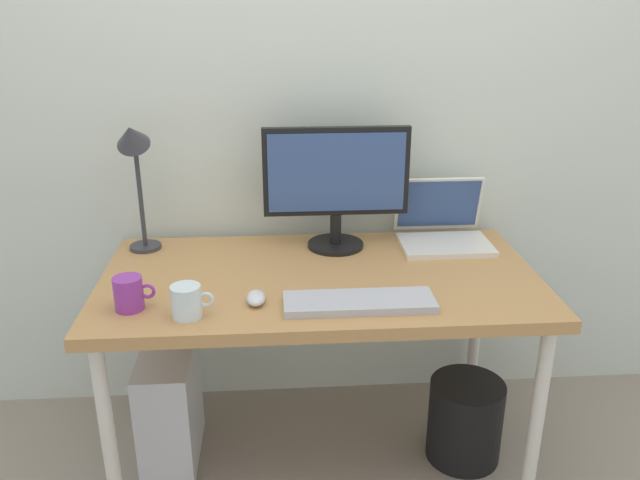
# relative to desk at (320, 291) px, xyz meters

# --- Properties ---
(ground_plane) EXTENTS (6.00, 6.00, 0.00)m
(ground_plane) POSITION_rel_desk_xyz_m (0.00, 0.00, -0.65)
(ground_plane) COLOR gray
(back_wall) EXTENTS (4.40, 0.04, 2.60)m
(back_wall) POSITION_rel_desk_xyz_m (0.00, 0.43, 0.65)
(back_wall) COLOR silver
(back_wall) RESTS_ON ground_plane
(desk) EXTENTS (1.41, 0.74, 0.71)m
(desk) POSITION_rel_desk_xyz_m (0.00, 0.00, 0.00)
(desk) COLOR #B7844C
(desk) RESTS_ON ground_plane
(monitor) EXTENTS (0.51, 0.20, 0.43)m
(monitor) POSITION_rel_desk_xyz_m (0.07, 0.24, 0.31)
(monitor) COLOR black
(monitor) RESTS_ON desk
(laptop) EXTENTS (0.32, 0.27, 0.23)m
(laptop) POSITION_rel_desk_xyz_m (0.46, 0.26, 0.12)
(laptop) COLOR silver
(laptop) RESTS_ON desk
(desk_lamp) EXTENTS (0.11, 0.16, 0.48)m
(desk_lamp) POSITION_rel_desk_xyz_m (-0.60, 0.24, 0.40)
(desk_lamp) COLOR #333338
(desk_lamp) RESTS_ON desk
(keyboard) EXTENTS (0.44, 0.14, 0.02)m
(keyboard) POSITION_rel_desk_xyz_m (0.10, -0.23, 0.07)
(keyboard) COLOR #B2B2B7
(keyboard) RESTS_ON desk
(mouse) EXTENTS (0.06, 0.09, 0.03)m
(mouse) POSITION_rel_desk_xyz_m (-0.20, -0.19, 0.08)
(mouse) COLOR silver
(mouse) RESTS_ON desk
(coffee_mug) EXTENTS (0.12, 0.08, 0.10)m
(coffee_mug) POSITION_rel_desk_xyz_m (-0.56, -0.20, 0.11)
(coffee_mug) COLOR purple
(coffee_mug) RESTS_ON desk
(glass_cup) EXTENTS (0.12, 0.09, 0.09)m
(glass_cup) POSITION_rel_desk_xyz_m (-0.39, -0.26, 0.11)
(glass_cup) COLOR silver
(glass_cup) RESTS_ON desk
(computer_tower) EXTENTS (0.18, 0.36, 0.42)m
(computer_tower) POSITION_rel_desk_xyz_m (-0.52, 0.02, -0.44)
(computer_tower) COLOR silver
(computer_tower) RESTS_ON ground_plane
(wastebasket) EXTENTS (0.26, 0.26, 0.30)m
(wastebasket) POSITION_rel_desk_xyz_m (0.51, -0.05, -0.50)
(wastebasket) COLOR black
(wastebasket) RESTS_ON ground_plane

